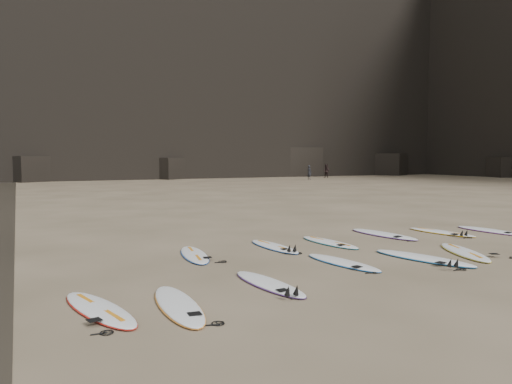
{
  "coord_description": "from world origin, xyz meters",
  "views": [
    {
      "loc": [
        -6.89,
        -8.7,
        2.39
      ],
      "look_at": [
        -1.39,
        2.74,
        1.5
      ],
      "focal_mm": 35.0,
      "sensor_mm": 36.0,
      "label": 1
    }
  ],
  "objects_px": {
    "surfboard_10": "(491,230)",
    "surfboard_11": "(99,308)",
    "surfboard_4": "(464,252)",
    "surfboard_9": "(441,232)",
    "surfboard_0": "(178,304)",
    "person_a": "(309,172)",
    "surfboard_2": "(343,262)",
    "surfboard_1": "(269,283)",
    "person_b": "(326,171)",
    "surfboard_7": "(329,242)",
    "surfboard_8": "(383,234)",
    "surfboard_5": "(194,254)",
    "surfboard_3": "(423,258)",
    "surfboard_6": "(274,246)"
  },
  "relations": [
    {
      "from": "surfboard_10",
      "to": "surfboard_11",
      "type": "height_order",
      "value": "surfboard_10"
    },
    {
      "from": "surfboard_4",
      "to": "surfboard_9",
      "type": "xyz_separation_m",
      "value": [
        2.03,
        2.71,
        -0.0
      ]
    },
    {
      "from": "surfboard_0",
      "to": "person_a",
      "type": "relative_size",
      "value": 1.57
    },
    {
      "from": "surfboard_4",
      "to": "surfboard_9",
      "type": "relative_size",
      "value": 1.05
    },
    {
      "from": "surfboard_2",
      "to": "surfboard_11",
      "type": "bearing_deg",
      "value": -175.0
    },
    {
      "from": "surfboard_1",
      "to": "person_b",
      "type": "height_order",
      "value": "person_b"
    },
    {
      "from": "surfboard_7",
      "to": "person_b",
      "type": "bearing_deg",
      "value": 51.73
    },
    {
      "from": "surfboard_8",
      "to": "person_b",
      "type": "bearing_deg",
      "value": 52.5
    },
    {
      "from": "surfboard_9",
      "to": "surfboard_10",
      "type": "relative_size",
      "value": 0.96
    },
    {
      "from": "surfboard_1",
      "to": "surfboard_5",
      "type": "height_order",
      "value": "surfboard_5"
    },
    {
      "from": "surfboard_0",
      "to": "surfboard_11",
      "type": "relative_size",
      "value": 1.01
    },
    {
      "from": "surfboard_5",
      "to": "person_a",
      "type": "height_order",
      "value": "person_a"
    },
    {
      "from": "surfboard_3",
      "to": "surfboard_10",
      "type": "bearing_deg",
      "value": 10.7
    },
    {
      "from": "surfboard_6",
      "to": "person_a",
      "type": "relative_size",
      "value": 1.48
    },
    {
      "from": "surfboard_7",
      "to": "person_a",
      "type": "relative_size",
      "value": 1.51
    },
    {
      "from": "surfboard_2",
      "to": "surfboard_9",
      "type": "distance_m",
      "value": 5.95
    },
    {
      "from": "person_b",
      "to": "surfboard_11",
      "type": "bearing_deg",
      "value": -64.96
    },
    {
      "from": "surfboard_10",
      "to": "surfboard_4",
      "type": "bearing_deg",
      "value": -152.74
    },
    {
      "from": "surfboard_7",
      "to": "person_a",
      "type": "distance_m",
      "value": 40.03
    },
    {
      "from": "surfboard_2",
      "to": "surfboard_9",
      "type": "height_order",
      "value": "surfboard_9"
    },
    {
      "from": "surfboard_11",
      "to": "person_a",
      "type": "xyz_separation_m",
      "value": [
        27.23,
        37.86,
        0.72
      ]
    },
    {
      "from": "surfboard_5",
      "to": "surfboard_1",
      "type": "bearing_deg",
      "value": -74.45
    },
    {
      "from": "surfboard_2",
      "to": "surfboard_10",
      "type": "bearing_deg",
      "value": 7.6
    },
    {
      "from": "surfboard_3",
      "to": "surfboard_8",
      "type": "relative_size",
      "value": 0.99
    },
    {
      "from": "surfboard_6",
      "to": "surfboard_10",
      "type": "height_order",
      "value": "surfboard_10"
    },
    {
      "from": "surfboard_0",
      "to": "surfboard_1",
      "type": "distance_m",
      "value": 2.0
    },
    {
      "from": "surfboard_5",
      "to": "surfboard_8",
      "type": "relative_size",
      "value": 0.88
    },
    {
      "from": "person_a",
      "to": "surfboard_0",
      "type": "bearing_deg",
      "value": 132.36
    },
    {
      "from": "surfboard_9",
      "to": "surfboard_6",
      "type": "bearing_deg",
      "value": 170.05
    },
    {
      "from": "surfboard_9",
      "to": "person_a",
      "type": "xyz_separation_m",
      "value": [
        16.34,
        34.27,
        0.73
      ]
    },
    {
      "from": "surfboard_10",
      "to": "surfboard_11",
      "type": "distance_m",
      "value": 12.93
    },
    {
      "from": "surfboard_11",
      "to": "surfboard_4",
      "type": "bearing_deg",
      "value": -8.02
    },
    {
      "from": "surfboard_11",
      "to": "surfboard_1",
      "type": "bearing_deg",
      "value": -9.12
    },
    {
      "from": "surfboard_0",
      "to": "surfboard_3",
      "type": "distance_m",
      "value": 6.33
    },
    {
      "from": "surfboard_1",
      "to": "surfboard_11",
      "type": "bearing_deg",
      "value": 179.86
    },
    {
      "from": "surfboard_4",
      "to": "surfboard_6",
      "type": "xyz_separation_m",
      "value": [
        -3.88,
        2.76,
        -0.0
      ]
    },
    {
      "from": "surfboard_4",
      "to": "surfboard_3",
      "type": "bearing_deg",
      "value": -151.57
    },
    {
      "from": "surfboard_2",
      "to": "surfboard_8",
      "type": "distance_m",
      "value": 4.5
    },
    {
      "from": "person_a",
      "to": "surfboard_7",
      "type": "bearing_deg",
      "value": 135.73
    },
    {
      "from": "surfboard_1",
      "to": "person_a",
      "type": "distance_m",
      "value": 44.7
    },
    {
      "from": "surfboard_7",
      "to": "surfboard_11",
      "type": "bearing_deg",
      "value": -156.73
    },
    {
      "from": "surfboard_9",
      "to": "surfboard_2",
      "type": "bearing_deg",
      "value": -165.82
    },
    {
      "from": "surfboard_2",
      "to": "surfboard_7",
      "type": "xyz_separation_m",
      "value": [
        1.22,
        2.33,
        0.0
      ]
    },
    {
      "from": "surfboard_0",
      "to": "surfboard_1",
      "type": "xyz_separation_m",
      "value": [
        1.92,
        0.57,
        -0.0
      ]
    },
    {
      "from": "surfboard_1",
      "to": "surfboard_2",
      "type": "relative_size",
      "value": 1.0
    },
    {
      "from": "surfboard_4",
      "to": "surfboard_7",
      "type": "relative_size",
      "value": 1.06
    },
    {
      "from": "surfboard_4",
      "to": "surfboard_11",
      "type": "distance_m",
      "value": 8.91
    },
    {
      "from": "surfboard_2",
      "to": "surfboard_7",
      "type": "distance_m",
      "value": 2.63
    },
    {
      "from": "surfboard_8",
      "to": "surfboard_9",
      "type": "bearing_deg",
      "value": -18.61
    },
    {
      "from": "surfboard_10",
      "to": "person_a",
      "type": "xyz_separation_m",
      "value": [
        14.68,
        34.74,
        0.72
      ]
    }
  ]
}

